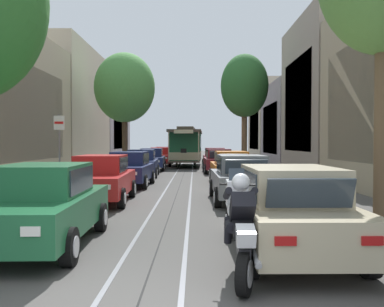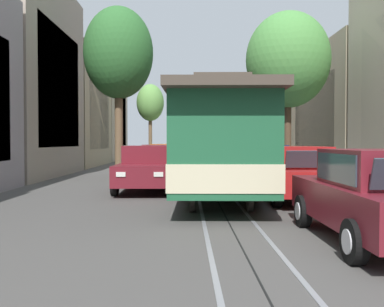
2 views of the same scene
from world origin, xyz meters
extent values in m
plane|color=#4C4947|center=(0.00, 19.36, 0.00)|extent=(160.00, 160.00, 0.00)
cube|color=gray|center=(-0.53, 22.20, 0.01)|extent=(0.08, 56.40, 0.01)
cube|color=gray|center=(0.53, 22.20, 0.01)|extent=(0.08, 56.40, 0.01)
cube|color=black|center=(0.00, 22.20, 0.00)|extent=(0.03, 56.40, 0.01)
cube|color=#2D3842|center=(-7.19, 16.15, 3.43)|extent=(0.04, 8.47, 4.57)
cube|color=#BCAD93|center=(-9.70, 28.25, 4.65)|extent=(5.07, 11.80, 9.30)
cube|color=#2D3842|center=(-7.19, 28.25, 4.19)|extent=(0.04, 8.47, 5.58)
cube|color=gray|center=(-10.05, 40.35, 4.49)|extent=(5.76, 11.80, 8.98)
cube|color=#2D3842|center=(-7.19, 40.35, 4.04)|extent=(0.04, 8.47, 5.39)
cube|color=#2D3842|center=(7.19, 12.52, 3.66)|extent=(0.04, 6.78, 4.88)
cube|color=gray|center=(9.56, 22.20, 4.90)|extent=(4.79, 9.38, 9.79)
cube|color=#2D3842|center=(7.19, 22.20, 4.41)|extent=(0.04, 6.78, 5.87)
cube|color=gray|center=(10.14, 31.88, 3.53)|extent=(5.94, 9.38, 7.06)
cube|color=#2D3842|center=(7.19, 31.88, 3.18)|extent=(0.04, 6.78, 4.23)
cube|color=#BCAD93|center=(9.26, 41.56, 4.28)|extent=(4.19, 9.38, 8.55)
cube|color=#2D3842|center=(7.19, 41.56, 3.85)|extent=(0.04, 6.78, 5.13)
cube|color=#1E6038|center=(-2.25, 3.54, 0.65)|extent=(1.94, 4.36, 0.66)
cube|color=#1E6038|center=(-2.26, 3.69, 1.28)|extent=(1.54, 2.11, 0.60)
cube|color=#2D3842|center=(-2.23, 2.85, 1.26)|extent=(1.34, 0.27, 0.47)
cube|color=#2D3842|center=(-2.29, 4.87, 1.26)|extent=(1.30, 0.24, 0.45)
cube|color=#2D3842|center=(-1.51, 3.71, 1.28)|extent=(0.09, 1.81, 0.47)
cube|color=#2D3842|center=(-3.00, 3.66, 1.28)|extent=(0.09, 1.81, 0.47)
cube|color=white|center=(-1.62, 1.40, 0.75)|extent=(0.28, 0.05, 0.14)
cube|color=#B21414|center=(-1.76, 5.71, 0.75)|extent=(0.28, 0.05, 0.12)
cube|color=#B21414|center=(-2.88, 5.68, 0.75)|extent=(0.28, 0.05, 0.12)
cylinder|color=black|center=(-1.33, 2.23, 0.32)|extent=(0.22, 0.65, 0.64)
cylinder|color=silver|center=(-1.22, 2.24, 0.32)|extent=(0.03, 0.35, 0.35)
cylinder|color=black|center=(-1.42, 4.90, 0.32)|extent=(0.22, 0.65, 0.64)
cylinder|color=silver|center=(-1.31, 4.90, 0.32)|extent=(0.03, 0.35, 0.35)
cylinder|color=black|center=(-3.17, 4.84, 0.32)|extent=(0.22, 0.65, 0.64)
cylinder|color=silver|center=(-3.28, 4.84, 0.32)|extent=(0.03, 0.35, 0.35)
cube|color=red|center=(-2.43, 9.42, 0.65)|extent=(1.92, 4.35, 0.66)
cube|color=red|center=(-2.43, 9.57, 1.28)|extent=(1.53, 2.11, 0.60)
cube|color=#2D3842|center=(-2.41, 8.73, 1.26)|extent=(1.34, 0.26, 0.47)
cube|color=#2D3842|center=(-2.47, 10.75, 1.26)|extent=(1.30, 0.23, 0.45)
cube|color=#2D3842|center=(-1.69, 9.59, 1.28)|extent=(0.08, 1.81, 0.47)
cube|color=#2D3842|center=(-3.18, 9.55, 1.28)|extent=(0.08, 1.81, 0.47)
cube|color=white|center=(-1.81, 7.27, 0.75)|extent=(0.28, 0.05, 0.14)
cube|color=#B21414|center=(-1.93, 11.59, 0.75)|extent=(0.28, 0.05, 0.12)
cube|color=white|center=(-2.93, 7.24, 0.75)|extent=(0.28, 0.05, 0.14)
cube|color=#B21414|center=(-3.05, 11.56, 0.75)|extent=(0.28, 0.05, 0.12)
cylinder|color=black|center=(-1.51, 8.11, 0.32)|extent=(0.22, 0.65, 0.64)
cylinder|color=silver|center=(-1.40, 8.11, 0.32)|extent=(0.03, 0.35, 0.35)
cylinder|color=black|center=(-3.27, 8.06, 0.32)|extent=(0.22, 0.65, 0.64)
cylinder|color=silver|center=(-3.38, 8.06, 0.32)|extent=(0.03, 0.35, 0.35)
cylinder|color=black|center=(-1.59, 10.77, 0.32)|extent=(0.22, 0.65, 0.64)
cylinder|color=silver|center=(-1.48, 10.78, 0.32)|extent=(0.03, 0.35, 0.35)
cylinder|color=black|center=(-3.35, 10.72, 0.32)|extent=(0.22, 0.65, 0.64)
cylinder|color=silver|center=(-3.46, 10.72, 0.32)|extent=(0.03, 0.35, 0.35)
cube|color=#19234C|center=(-2.29, 14.65, 0.65)|extent=(1.89, 4.34, 0.66)
cube|color=#19234C|center=(-2.29, 14.80, 1.28)|extent=(1.52, 2.09, 0.60)
cube|color=#2D3842|center=(-2.31, 13.96, 1.26)|extent=(1.34, 0.25, 0.47)
cube|color=#2D3842|center=(-2.26, 15.98, 1.26)|extent=(1.30, 0.22, 0.45)
cube|color=#2D3842|center=(-1.54, 14.78, 1.28)|extent=(0.07, 1.81, 0.47)
cube|color=#2D3842|center=(-3.04, 14.81, 1.28)|extent=(0.07, 1.81, 0.47)
cube|color=white|center=(-1.78, 12.47, 0.75)|extent=(0.28, 0.05, 0.14)
cube|color=#B21414|center=(-1.69, 16.79, 0.75)|extent=(0.28, 0.05, 0.12)
cube|color=white|center=(-2.90, 12.50, 0.75)|extent=(0.28, 0.05, 0.14)
cube|color=#B21414|center=(-2.81, 16.82, 0.75)|extent=(0.28, 0.05, 0.12)
cylinder|color=black|center=(-1.44, 13.29, 0.32)|extent=(0.21, 0.64, 0.64)
cylinder|color=silver|center=(-1.33, 13.29, 0.32)|extent=(0.03, 0.35, 0.35)
cylinder|color=black|center=(-3.20, 13.33, 0.32)|extent=(0.21, 0.64, 0.64)
cylinder|color=silver|center=(-3.31, 13.33, 0.32)|extent=(0.03, 0.35, 0.35)
cylinder|color=black|center=(-1.39, 15.96, 0.32)|extent=(0.21, 0.64, 0.64)
cylinder|color=silver|center=(-1.28, 15.96, 0.32)|extent=(0.03, 0.35, 0.35)
cylinder|color=black|center=(-3.14, 16.00, 0.32)|extent=(0.21, 0.64, 0.64)
cylinder|color=silver|center=(-3.25, 16.00, 0.32)|extent=(0.03, 0.35, 0.35)
cube|color=#19234C|center=(-2.45, 20.14, 0.65)|extent=(1.99, 4.38, 0.66)
cube|color=#19234C|center=(-2.45, 20.29, 1.28)|extent=(1.57, 2.13, 0.60)
cube|color=#2D3842|center=(-2.41, 19.45, 1.26)|extent=(1.34, 0.28, 0.47)
cube|color=#2D3842|center=(-2.50, 21.47, 1.26)|extent=(1.30, 0.25, 0.45)
cube|color=#2D3842|center=(-1.70, 20.32, 1.28)|extent=(0.11, 1.81, 0.47)
cube|color=#2D3842|center=(-3.20, 20.25, 1.28)|extent=(0.11, 1.81, 0.47)
cube|color=white|center=(-1.79, 18.00, 0.75)|extent=(0.28, 0.05, 0.14)
cube|color=#B21414|center=(-1.98, 22.32, 0.75)|extent=(0.28, 0.05, 0.12)
cube|color=white|center=(-2.91, 17.95, 0.75)|extent=(0.28, 0.05, 0.14)
cube|color=#B21414|center=(-3.10, 22.27, 0.75)|extent=(0.28, 0.05, 0.12)
cylinder|color=black|center=(-1.51, 18.84, 0.32)|extent=(0.23, 0.65, 0.64)
cylinder|color=silver|center=(-1.40, 18.85, 0.32)|extent=(0.04, 0.35, 0.35)
cylinder|color=black|center=(-3.27, 18.77, 0.32)|extent=(0.23, 0.65, 0.64)
cylinder|color=silver|center=(-3.38, 18.76, 0.32)|extent=(0.04, 0.35, 0.35)
cylinder|color=black|center=(-1.62, 21.51, 0.32)|extent=(0.23, 0.65, 0.64)
cylinder|color=silver|center=(-1.51, 21.51, 0.32)|extent=(0.04, 0.35, 0.35)
cylinder|color=black|center=(-3.38, 21.43, 0.32)|extent=(0.23, 0.65, 0.64)
cylinder|color=silver|center=(-3.49, 21.42, 0.32)|extent=(0.04, 0.35, 0.35)
cube|color=#19234C|center=(-2.42, 25.62, 0.65)|extent=(1.94, 4.36, 0.66)
cube|color=#19234C|center=(-2.42, 25.77, 1.28)|extent=(1.54, 2.11, 0.60)
cube|color=#2D3842|center=(-2.39, 24.93, 1.26)|extent=(1.34, 0.26, 0.47)
cube|color=#2D3842|center=(-2.46, 26.95, 1.26)|extent=(1.30, 0.24, 0.45)
cube|color=#2D3842|center=(-1.67, 25.79, 1.28)|extent=(0.09, 1.81, 0.47)
cube|color=#2D3842|center=(-3.17, 25.74, 1.28)|extent=(0.09, 1.81, 0.47)
cube|color=white|center=(-1.79, 23.48, 0.75)|extent=(0.28, 0.05, 0.14)
cube|color=#B21414|center=(-1.93, 27.79, 0.75)|extent=(0.28, 0.05, 0.12)
cube|color=white|center=(-2.91, 23.44, 0.75)|extent=(0.28, 0.05, 0.14)
cube|color=#B21414|center=(-3.04, 27.76, 0.75)|extent=(0.28, 0.05, 0.12)
cylinder|color=black|center=(-1.49, 24.31, 0.32)|extent=(0.22, 0.65, 0.64)
cylinder|color=silver|center=(-1.38, 24.32, 0.32)|extent=(0.03, 0.35, 0.35)
cylinder|color=black|center=(-3.25, 24.26, 0.32)|extent=(0.22, 0.65, 0.64)
cylinder|color=silver|center=(-3.36, 24.25, 0.32)|extent=(0.03, 0.35, 0.35)
cylinder|color=black|center=(-1.58, 26.98, 0.32)|extent=(0.22, 0.65, 0.64)
cylinder|color=silver|center=(-1.47, 26.98, 0.32)|extent=(0.03, 0.35, 0.35)
cylinder|color=black|center=(-3.34, 26.92, 0.32)|extent=(0.22, 0.65, 0.64)
cylinder|color=silver|center=(-3.45, 26.92, 0.32)|extent=(0.03, 0.35, 0.35)
cube|color=red|center=(-2.29, 31.40, 0.65)|extent=(1.92, 4.35, 0.66)
cube|color=red|center=(-2.29, 31.55, 1.28)|extent=(1.53, 2.10, 0.60)
cube|color=#2D3842|center=(-2.27, 30.71, 1.26)|extent=(1.34, 0.26, 0.47)
cube|color=#2D3842|center=(-2.33, 32.73, 1.26)|extent=(1.30, 0.23, 0.45)
cube|color=#2D3842|center=(-1.55, 31.57, 1.28)|extent=(0.08, 1.81, 0.47)
cube|color=#2D3842|center=(-3.04, 31.53, 1.28)|extent=(0.08, 1.81, 0.47)
cube|color=white|center=(-1.67, 29.26, 0.75)|extent=(0.28, 0.05, 0.14)
cube|color=#B21414|center=(-1.79, 33.58, 0.75)|extent=(0.28, 0.05, 0.12)
cube|color=white|center=(-2.79, 29.23, 0.75)|extent=(0.28, 0.05, 0.14)
cube|color=#B21414|center=(-2.91, 33.55, 0.75)|extent=(0.28, 0.05, 0.12)
cylinder|color=black|center=(-1.37, 30.09, 0.32)|extent=(0.22, 0.65, 0.64)
cylinder|color=silver|center=(-1.26, 30.10, 0.32)|extent=(0.03, 0.35, 0.35)
cylinder|color=black|center=(-3.13, 30.04, 0.32)|extent=(0.22, 0.65, 0.64)
cylinder|color=silver|center=(-3.24, 30.04, 0.32)|extent=(0.03, 0.35, 0.35)
cylinder|color=black|center=(-1.45, 32.76, 0.32)|extent=(0.22, 0.65, 0.64)
cylinder|color=silver|center=(-1.34, 32.76, 0.32)|extent=(0.03, 0.35, 0.35)
cylinder|color=black|center=(-3.21, 32.71, 0.32)|extent=(0.22, 0.65, 0.64)
cylinder|color=silver|center=(-3.32, 32.71, 0.32)|extent=(0.03, 0.35, 0.35)
cube|color=maroon|center=(-2.32, 36.66, 0.65)|extent=(1.80, 4.30, 0.66)
cube|color=maroon|center=(-2.32, 36.81, 1.28)|extent=(1.48, 2.06, 0.60)
cube|color=#2D3842|center=(-2.32, 35.97, 1.26)|extent=(1.33, 0.22, 0.47)
cube|color=#2D3842|center=(-2.32, 38.00, 1.26)|extent=(1.30, 0.20, 0.45)
cube|color=#2D3842|center=(-1.57, 36.81, 1.28)|extent=(0.03, 1.81, 0.47)
cube|color=#2D3842|center=(-3.07, 36.81, 1.28)|extent=(0.03, 1.81, 0.47)
cube|color=white|center=(-1.76, 34.50, 0.75)|extent=(0.28, 0.04, 0.14)
cube|color=#B21414|center=(-1.76, 38.82, 0.75)|extent=(0.28, 0.04, 0.12)
cube|color=white|center=(-2.88, 34.50, 0.75)|extent=(0.28, 0.04, 0.14)
cube|color=#B21414|center=(-2.88, 38.82, 0.75)|extent=(0.28, 0.04, 0.12)
cylinder|color=black|center=(-1.44, 35.33, 0.32)|extent=(0.20, 0.64, 0.64)
cylinder|color=silver|center=(-1.33, 35.33, 0.32)|extent=(0.02, 0.35, 0.35)
cylinder|color=black|center=(-3.20, 35.33, 0.32)|extent=(0.20, 0.64, 0.64)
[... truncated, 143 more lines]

